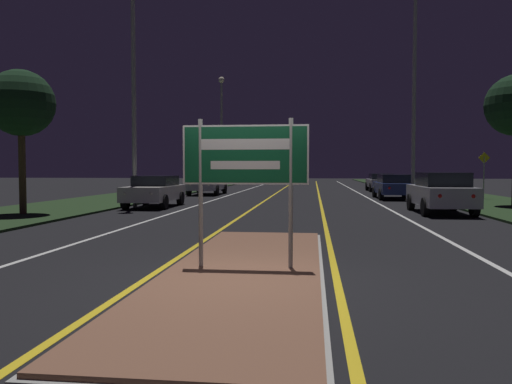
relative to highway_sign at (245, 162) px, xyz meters
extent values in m
plane|color=black|center=(0.00, -0.63, -1.78)|extent=(160.00, 160.00, 0.00)
cube|color=#999993|center=(0.00, 0.00, -1.76)|extent=(2.50, 8.80, 0.05)
cube|color=brown|center=(0.00, 0.00, -1.73)|extent=(2.38, 8.68, 0.10)
cube|color=#1E3319|center=(-9.50, 19.37, -1.74)|extent=(5.00, 100.00, 0.08)
cube|color=#1E3319|center=(9.50, 19.37, -1.74)|extent=(5.00, 100.00, 0.08)
cube|color=gold|center=(-1.44, 24.37, -1.78)|extent=(0.12, 70.00, 0.01)
cube|color=gold|center=(1.44, 24.37, -1.78)|extent=(0.12, 70.00, 0.01)
cube|color=silver|center=(-4.20, 24.37, -1.78)|extent=(0.12, 70.00, 0.01)
cube|color=silver|center=(4.20, 24.37, -1.78)|extent=(0.12, 70.00, 0.01)
cube|color=silver|center=(-7.20, 24.37, -1.78)|extent=(0.10, 70.00, 0.01)
cube|color=silver|center=(7.20, 24.37, -1.78)|extent=(0.10, 70.00, 0.01)
cylinder|color=#9E9E99|center=(-0.73, 0.00, -0.50)|extent=(0.07, 0.07, 2.37)
cylinder|color=#9E9E99|center=(0.73, 0.00, -0.50)|extent=(0.07, 0.07, 2.37)
cube|color=#0F512D|center=(0.00, 0.00, 0.11)|extent=(2.02, 0.04, 0.95)
cube|color=white|center=(0.00, -0.02, 0.11)|extent=(2.02, 0.00, 0.95)
cube|color=#0F512D|center=(0.00, -0.02, 0.11)|extent=(1.96, 0.01, 0.89)
cube|color=white|center=(0.00, -0.02, 0.28)|extent=(1.41, 0.01, 0.17)
cube|color=white|center=(0.00, -0.02, -0.05)|extent=(1.11, 0.01, 0.13)
cylinder|color=#9E9E99|center=(-6.44, 12.50, 3.28)|extent=(0.18, 0.18, 10.12)
cylinder|color=#9E9E99|center=(-6.17, 31.24, 2.49)|extent=(0.18, 0.18, 8.55)
sphere|color=#F9EAC6|center=(-6.17, 31.24, 6.91)|extent=(0.47, 0.47, 0.47)
cylinder|color=#9E9E99|center=(6.10, 18.16, 3.37)|extent=(0.18, 0.18, 10.30)
cube|color=#B7B7BC|center=(5.82, 11.43, -1.11)|extent=(1.73, 4.26, 0.69)
cube|color=black|center=(5.82, 11.18, -0.50)|extent=(1.52, 2.22, 0.51)
sphere|color=red|center=(5.28, 9.32, -1.02)|extent=(0.14, 0.14, 0.14)
sphere|color=red|center=(6.35, 9.32, -1.02)|extent=(0.14, 0.14, 0.14)
cylinder|color=black|center=(4.99, 12.75, -1.45)|extent=(0.22, 0.66, 0.66)
cylinder|color=black|center=(6.64, 12.75, -1.45)|extent=(0.22, 0.66, 0.66)
cylinder|color=black|center=(4.99, 10.11, -1.45)|extent=(0.22, 0.66, 0.66)
cylinder|color=black|center=(6.64, 10.11, -1.45)|extent=(0.22, 0.66, 0.66)
cube|color=navy|center=(5.51, 20.53, -1.17)|extent=(1.78, 4.57, 0.58)
cube|color=black|center=(5.51, 20.25, -0.65)|extent=(1.57, 2.38, 0.46)
sphere|color=red|center=(4.96, 18.26, -1.10)|extent=(0.14, 0.14, 0.14)
sphere|color=red|center=(6.06, 18.26, -1.10)|extent=(0.14, 0.14, 0.14)
cylinder|color=black|center=(4.66, 21.95, -1.46)|extent=(0.22, 0.65, 0.65)
cylinder|color=black|center=(6.36, 21.95, -1.46)|extent=(0.22, 0.65, 0.65)
cylinder|color=black|center=(4.66, 19.11, -1.46)|extent=(0.22, 0.65, 0.65)
cylinder|color=black|center=(6.36, 19.11, -1.46)|extent=(0.22, 0.65, 0.65)
cube|color=#B7B7BC|center=(6.03, 29.85, -1.16)|extent=(1.75, 4.21, 0.56)
cube|color=black|center=(6.03, 29.59, -0.67)|extent=(1.54, 2.19, 0.42)
sphere|color=red|center=(5.48, 27.76, -1.09)|extent=(0.14, 0.14, 0.14)
sphere|color=red|center=(6.57, 27.76, -1.09)|extent=(0.14, 0.14, 0.14)
cylinder|color=black|center=(5.19, 31.15, -1.44)|extent=(0.22, 0.68, 0.68)
cylinder|color=black|center=(6.86, 31.15, -1.44)|extent=(0.22, 0.68, 0.68)
cylinder|color=black|center=(5.19, 28.54, -1.44)|extent=(0.22, 0.68, 0.68)
cylinder|color=black|center=(6.86, 28.54, -1.44)|extent=(0.22, 0.68, 0.68)
cube|color=silver|center=(-5.82, 13.20, -1.17)|extent=(1.73, 4.09, 0.62)
cube|color=black|center=(-5.82, 13.45, -0.64)|extent=(1.52, 2.12, 0.44)
sphere|color=white|center=(-6.36, 11.18, -1.09)|extent=(0.14, 0.14, 0.14)
sphere|color=white|center=(-5.29, 11.18, -1.09)|extent=(0.14, 0.14, 0.14)
cylinder|color=black|center=(-6.65, 11.94, -1.47)|extent=(0.22, 0.62, 0.62)
cylinder|color=black|center=(-5.00, 11.94, -1.47)|extent=(0.22, 0.62, 0.62)
cylinder|color=black|center=(-6.65, 14.47, -1.47)|extent=(0.22, 0.62, 0.62)
cylinder|color=black|center=(-5.00, 14.47, -1.47)|extent=(0.22, 0.62, 0.62)
cube|color=#B7B7BC|center=(-5.74, 23.81, -1.16)|extent=(1.83, 4.58, 0.57)
cube|color=black|center=(-5.74, 24.08, -0.66)|extent=(1.61, 2.38, 0.42)
sphere|color=white|center=(-6.31, 21.54, -1.09)|extent=(0.14, 0.14, 0.14)
sphere|color=white|center=(-5.17, 21.54, -1.09)|extent=(0.14, 0.14, 0.14)
cylinder|color=black|center=(-6.61, 22.39, -1.45)|extent=(0.22, 0.68, 0.68)
cylinder|color=black|center=(-4.87, 22.39, -1.45)|extent=(0.22, 0.68, 0.68)
cylinder|color=black|center=(-6.61, 25.23, -1.45)|extent=(0.22, 0.68, 0.68)
cylinder|color=black|center=(-4.87, 25.23, -1.45)|extent=(0.22, 0.68, 0.68)
cylinder|color=#9E9E99|center=(10.13, 19.94, -0.59)|extent=(0.06, 0.06, 2.24)
cube|color=yellow|center=(10.13, 19.94, 0.47)|extent=(0.60, 0.02, 0.60)
cylinder|color=#4C3823|center=(-9.14, 8.66, -0.02)|extent=(0.24, 0.24, 3.38)
sphere|color=black|center=(-9.14, 8.66, 2.20)|extent=(2.33, 2.33, 2.33)
camera|label=1|loc=(1.08, -7.88, -0.11)|focal=35.00mm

